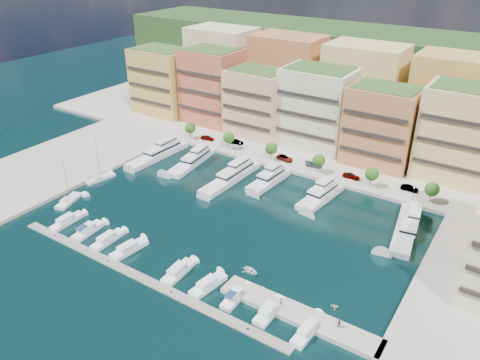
{
  "coord_description": "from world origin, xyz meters",
  "views": [
    {
      "loc": [
        56.89,
        -82.51,
        62.63
      ],
      "look_at": [
        -3.1,
        8.5,
        6.0
      ],
      "focal_mm": 35.0,
      "sensor_mm": 36.0,
      "label": 1
    }
  ],
  "objects_px": {
    "car_3": "(314,164)",
    "car_4": "(351,176)",
    "tender_3": "(334,306)",
    "car_5": "(409,188)",
    "sailboat_0": "(69,201)",
    "tender_1": "(262,288)",
    "cruiser_7": "(235,297)",
    "tree_4": "(372,174)",
    "tree_2": "(271,148)",
    "cruiser_2": "(108,240)",
    "cruiser_3": "(129,249)",
    "cruiser_1": "(88,231)",
    "yacht_6": "(407,226)",
    "cruiser_6": "(208,285)",
    "tree_5": "(432,189)",
    "person_1": "(339,323)",
    "lamppost_2": "(291,160)",
    "lamppost_3": "(348,175)",
    "sailboat_1": "(100,179)",
    "cruiser_8": "(268,312)",
    "yacht_0": "(160,153)",
    "cruiser_0": "(67,221)",
    "yacht_4": "(321,195)",
    "car_0": "(208,138)",
    "lamppost_4": "(413,192)",
    "yacht_2": "(233,175)",
    "cruiser_5": "(178,272)",
    "lamppost_1": "(240,147)",
    "car_2": "(285,158)",
    "yacht_1": "(193,161)",
    "tree_3": "(319,161)",
    "car_1": "(236,142)",
    "tree_1": "(229,138)",
    "tree_0": "(190,128)",
    "yacht_3": "(269,179)"
  },
  "relations": [
    {
      "from": "car_2",
      "to": "cruiser_2",
      "type": "bearing_deg",
      "value": 179.92
    },
    {
      "from": "lamppost_1",
      "to": "cruiser_1",
      "type": "bearing_deg",
      "value": -96.92
    },
    {
      "from": "tree_5",
      "to": "person_1",
      "type": "relative_size",
      "value": 3.08
    },
    {
      "from": "yacht_4",
      "to": "cruiser_2",
      "type": "relative_size",
      "value": 1.97
    },
    {
      "from": "tree_2",
      "to": "lamppost_2",
      "type": "relative_size",
      "value": 1.35
    },
    {
      "from": "yacht_1",
      "to": "yacht_2",
      "type": "xyz_separation_m",
      "value": [
        16.18,
        -1.71,
        0.12
      ]
    },
    {
      "from": "cruiser_0",
      "to": "cruiser_2",
      "type": "relative_size",
      "value": 1.02
    },
    {
      "from": "yacht_1",
      "to": "yacht_3",
      "type": "distance_m",
      "value": 26.31
    },
    {
      "from": "lamppost_1",
      "to": "car_2",
      "type": "bearing_deg",
      "value": 16.86
    },
    {
      "from": "yacht_6",
      "to": "cruiser_6",
      "type": "distance_m",
      "value": 50.98
    },
    {
      "from": "car_0",
      "to": "person_1",
      "type": "xyz_separation_m",
      "value": [
        71.57,
        -56.54,
        0.12
      ]
    },
    {
      "from": "car_5",
      "to": "car_4",
      "type": "bearing_deg",
      "value": 96.17
    },
    {
      "from": "tree_2",
      "to": "car_5",
      "type": "bearing_deg",
      "value": 4.45
    },
    {
      "from": "cruiser_1",
      "to": "yacht_0",
      "type": "bearing_deg",
      "value": 110.0
    },
    {
      "from": "cruiser_0",
      "to": "car_5",
      "type": "bearing_deg",
      "value": 42.84
    },
    {
      "from": "cruiser_7",
      "to": "sailboat_0",
      "type": "bearing_deg",
      "value": 173.23
    },
    {
      "from": "tree_4",
      "to": "tree_2",
      "type": "bearing_deg",
      "value": 180.0
    },
    {
      "from": "sailboat_0",
      "to": "tender_1",
      "type": "xyz_separation_m",
      "value": [
        60.89,
        -1.29,
        0.04
      ]
    },
    {
      "from": "cruiser_1",
      "to": "tender_1",
      "type": "relative_size",
      "value": 6.6
    },
    {
      "from": "tender_3",
      "to": "car_5",
      "type": "xyz_separation_m",
      "value": [
        -0.8,
        52.82,
        1.33
      ]
    },
    {
      "from": "yacht_6",
      "to": "cruiser_1",
      "type": "xyz_separation_m",
      "value": [
        -63.2,
        -42.99,
        -0.64
      ]
    },
    {
      "from": "tree_4",
      "to": "tree_5",
      "type": "height_order",
      "value": "same"
    },
    {
      "from": "lamppost_3",
      "to": "cruiser_1",
      "type": "bearing_deg",
      "value": -127.46
    },
    {
      "from": "car_5",
      "to": "cruiser_3",
      "type": "bearing_deg",
      "value": 143.62
    },
    {
      "from": "lamppost_2",
      "to": "lamppost_3",
      "type": "xyz_separation_m",
      "value": [
        18.0,
        0.0,
        0.0
      ]
    },
    {
      "from": "cruiser_7",
      "to": "car_5",
      "type": "relative_size",
      "value": 1.67
    },
    {
      "from": "person_1",
      "to": "cruiser_5",
      "type": "bearing_deg",
      "value": -32.85
    },
    {
      "from": "car_3",
      "to": "car_4",
      "type": "distance_m",
      "value": 12.39
    },
    {
      "from": "yacht_2",
      "to": "car_0",
      "type": "distance_m",
      "value": 28.63
    },
    {
      "from": "lamppost_2",
      "to": "lamppost_3",
      "type": "bearing_deg",
      "value": 0.0
    },
    {
      "from": "yacht_6",
      "to": "sailboat_0",
      "type": "height_order",
      "value": "sailboat_0"
    },
    {
      "from": "lamppost_4",
      "to": "car_0",
      "type": "xyz_separation_m",
      "value": [
        -70.08,
        4.12,
        -2.03
      ]
    },
    {
      "from": "cruiser_7",
      "to": "car_1",
      "type": "xyz_separation_m",
      "value": [
        -41.36,
        62.38,
        1.19
      ]
    },
    {
      "from": "tree_4",
      "to": "lamppost_2",
      "type": "xyz_separation_m",
      "value": [
        -24.0,
        -2.3,
        -0.92
      ]
    },
    {
      "from": "car_2",
      "to": "tree_0",
      "type": "bearing_deg",
      "value": 105.92
    },
    {
      "from": "yacht_6",
      "to": "sailboat_1",
      "type": "relative_size",
      "value": 1.79
    },
    {
      "from": "tree_1",
      "to": "tree_4",
      "type": "height_order",
      "value": "same"
    },
    {
      "from": "yacht_1",
      "to": "tender_1",
      "type": "relative_size",
      "value": 15.89
    },
    {
      "from": "lamppost_3",
      "to": "tree_5",
      "type": "bearing_deg",
      "value": 5.97
    },
    {
      "from": "cruiser_8",
      "to": "tender_3",
      "type": "distance_m",
      "value": 12.81
    },
    {
      "from": "tree_2",
      "to": "cruiser_2",
      "type": "relative_size",
      "value": 0.62
    },
    {
      "from": "yacht_0",
      "to": "yacht_4",
      "type": "relative_size",
      "value": 1.36
    },
    {
      "from": "tree_5",
      "to": "car_4",
      "type": "height_order",
      "value": "tree_5"
    },
    {
      "from": "tender_3",
      "to": "car_0",
      "type": "bearing_deg",
      "value": 34.85
    },
    {
      "from": "cruiser_2",
      "to": "sailboat_0",
      "type": "relative_size",
      "value": 0.69
    },
    {
      "from": "cruiser_3",
      "to": "person_1",
      "type": "bearing_deg",
      "value": 3.97
    },
    {
      "from": "cruiser_7",
      "to": "tree_4",
      "type": "bearing_deg",
      "value": 83.62
    },
    {
      "from": "lamppost_1",
      "to": "cruiser_1",
      "type": "xyz_separation_m",
      "value": [
        -6.77,
        -55.82,
        -3.26
      ]
    },
    {
      "from": "yacht_6",
      "to": "yacht_0",
      "type": "bearing_deg",
      "value": -179.71
    },
    {
      "from": "tree_3",
      "to": "car_0",
      "type": "distance_m",
      "value": 42.22
    }
  ]
}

